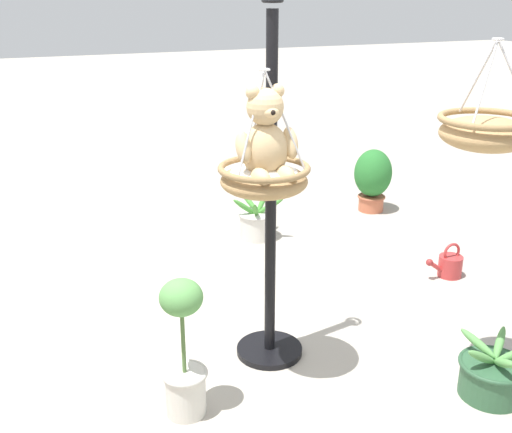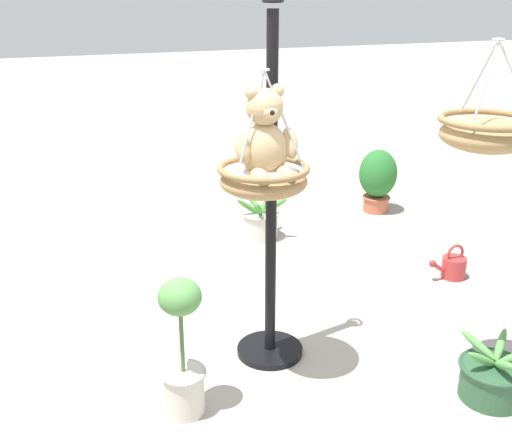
# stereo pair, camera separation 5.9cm
# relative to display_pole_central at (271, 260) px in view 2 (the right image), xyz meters

# --- Properties ---
(ground_plane) EXTENTS (40.00, 40.00, 0.00)m
(ground_plane) POSITION_rel_display_pole_central_xyz_m (0.12, -0.01, -0.68)
(ground_plane) COLOR #A8A093
(display_pole_central) EXTENTS (0.44, 0.44, 2.25)m
(display_pole_central) POSITION_rel_display_pole_central_xyz_m (0.00, 0.00, 0.00)
(display_pole_central) COLOR black
(display_pole_central) RESTS_ON ground
(hanging_basket_with_teddy) EXTENTS (0.52, 0.52, 0.70)m
(hanging_basket_with_teddy) POSITION_rel_display_pole_central_xyz_m (0.15, 0.25, 0.63)
(hanging_basket_with_teddy) COLOR #A37F51
(teddy_bear) EXTENTS (0.36, 0.31, 0.52)m
(teddy_bear) POSITION_rel_display_pole_central_xyz_m (0.15, 0.27, 0.86)
(teddy_bear) COLOR tan
(hanging_basket_left_high) EXTENTS (0.51, 0.51, 0.58)m
(hanging_basket_left_high) POSITION_rel_display_pole_central_xyz_m (-0.91, 0.75, 0.92)
(hanging_basket_left_high) COLOR #A37F51
(potted_plant_fern_front) EXTENTS (0.44, 0.47, 0.38)m
(potted_plant_fern_front) POSITION_rel_display_pole_central_xyz_m (-1.05, 0.92, -0.54)
(potted_plant_fern_front) COLOR #2D5638
(potted_plant_fern_front) RESTS_ON ground
(potted_plant_small_succulent) EXTENTS (0.40, 0.40, 0.69)m
(potted_plant_small_succulent) POSITION_rel_display_pole_central_xyz_m (-2.14, -2.18, -0.31)
(potted_plant_small_succulent) COLOR #BC6042
(potted_plant_small_succulent) RESTS_ON ground
(potted_plant_conical_shrub) EXTENTS (0.27, 0.27, 0.85)m
(potted_plant_conical_shrub) POSITION_rel_display_pole_central_xyz_m (0.69, 0.39, -0.29)
(potted_plant_conical_shrub) COLOR beige
(potted_plant_conical_shrub) RESTS_ON ground
(potted_plant_broad_leaf) EXTENTS (0.50, 0.52, 0.44)m
(potted_plant_broad_leaf) POSITION_rel_display_pole_central_xyz_m (-0.68, -1.92, -0.51)
(potted_plant_broad_leaf) COLOR beige
(potted_plant_broad_leaf) RESTS_ON ground
(watering_can) EXTENTS (0.35, 0.20, 0.30)m
(watering_can) POSITION_rel_display_pole_central_xyz_m (-1.87, -0.51, -0.58)
(watering_can) COLOR #B23333
(watering_can) RESTS_ON ground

